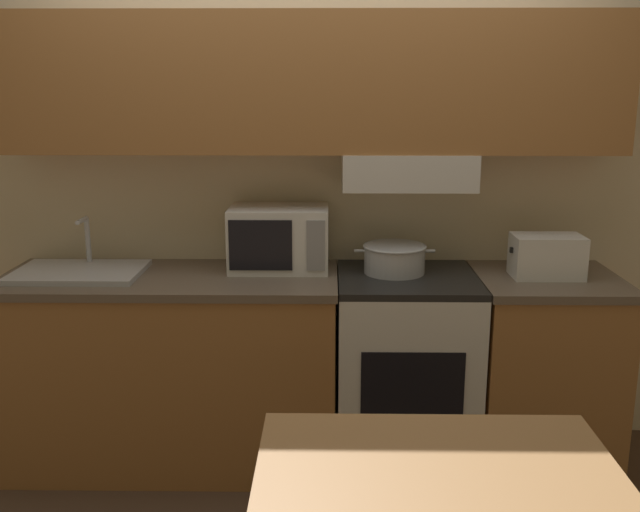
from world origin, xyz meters
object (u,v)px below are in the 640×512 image
Objects in this scene: microwave at (279,238)px; sink_basin at (79,271)px; stove_range at (405,370)px; cooking_pot at (394,258)px; toaster at (547,256)px.

sink_basin is at bearing -172.58° from microwave.
microwave is (-0.58, 0.12, 0.59)m from stove_range.
stove_range is at bearing 0.02° from sink_basin.
cooking_pot is (-0.06, 0.05, 0.52)m from stove_range.
cooking_pot is at bearing 174.63° from toaster.
toaster is 2.08m from sink_basin.
microwave reaches higher than sink_basin.
microwave is 0.91m from sink_basin.
toaster is (0.66, -0.06, 0.03)m from cooking_pot.
stove_range is 2.47× the size of cooking_pot.
stove_range is 2.00× the size of microwave.
microwave is 1.19m from toaster.
stove_range is 0.81m from toaster.
toaster is 0.56× the size of sink_basin.
toaster reaches higher than cooking_pot.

